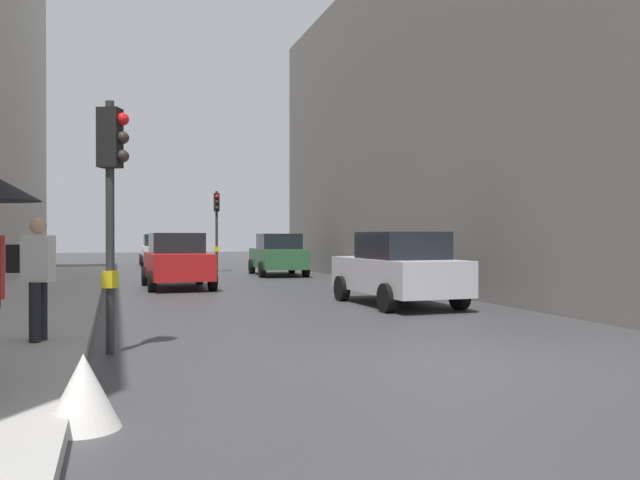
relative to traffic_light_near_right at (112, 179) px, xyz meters
The scene contains 11 objects.
ground_plane 5.31m from the traffic_light_near_right, 25.36° to the right, with size 120.00×120.00×0.00m, color #38383A.
sidewalk_kerb 4.97m from the traffic_light_near_right, 114.13° to the left, with size 2.93×40.00×0.16m, color #A8A5A0.
building_facade_right 18.56m from the traffic_light_near_right, 35.72° to the left, with size 12.00×25.10×11.52m, color slate.
traffic_light_near_right is the anchor object (origin of this frame).
traffic_light_far_median 20.89m from the traffic_light_near_right, 77.39° to the left, with size 0.24×0.43×3.75m.
car_silver_hatchback 8.12m from the traffic_light_near_right, 35.00° to the left, with size 2.11×4.25×1.76m.
car_white_compact 27.10m from the traffic_light_near_right, 84.98° to the left, with size 2.04×4.21×1.76m.
car_red_sedan 11.76m from the traffic_light_near_right, 80.40° to the left, with size 2.11×4.25×1.76m.
car_green_estate 18.16m from the traffic_light_near_right, 68.55° to the left, with size 2.19×4.29×1.76m.
pedestrian_with_black_backpack 1.72m from the traffic_light_near_right, 157.48° to the left, with size 0.66×0.46×1.77m.
warning_sign_triangle 4.23m from the traffic_light_near_right, 93.42° to the right, with size 0.64×0.64×0.65m, color silver.
Camera 1 is at (-4.21, -7.49, 1.66)m, focal length 36.02 mm.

